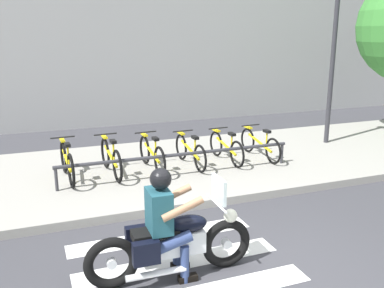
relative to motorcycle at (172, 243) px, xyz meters
name	(u,v)px	position (x,y,z in m)	size (l,w,h in m)	color
ground_plane	(260,282)	(0.97, -0.50, -0.47)	(48.00, 48.00, 0.00)	#38383D
sidewalk	(157,169)	(0.97, 4.02, -0.39)	(24.00, 4.40, 0.15)	gray
crosswalk_stripe_3	(179,262)	(0.19, 0.30, -0.46)	(2.80, 0.40, 0.01)	white
crosswalk_stripe_4	(161,236)	(0.19, 1.10, -0.46)	(2.80, 0.40, 0.01)	white
motorcycle	(172,243)	(0.00, 0.00, 0.00)	(2.16, 0.62, 1.25)	black
rider	(166,216)	(-0.08, 0.01, 0.37)	(0.63, 0.54, 1.45)	#1E4C59
bicycle_0	(67,162)	(-0.92, 3.79, 0.05)	(0.48, 1.67, 0.80)	black
bicycle_1	(111,158)	(-0.06, 3.79, 0.04)	(0.48, 1.69, 0.79)	black
bicycle_2	(152,154)	(0.81, 3.79, 0.03)	(0.48, 1.63, 0.77)	black
bicycle_3	(190,151)	(1.67, 3.79, 0.02)	(0.48, 1.62, 0.72)	black
bicycle_4	(226,147)	(2.53, 3.79, 0.02)	(0.48, 1.59, 0.72)	black
bicycle_5	(260,144)	(3.40, 3.79, 0.01)	(0.48, 1.67, 0.71)	black
bike_rack	(180,156)	(1.24, 3.24, 0.11)	(4.92, 0.07, 0.49)	#333338
street_lamp	(334,46)	(5.78, 4.42, 2.18)	(0.28, 0.28, 4.39)	#2D2D33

